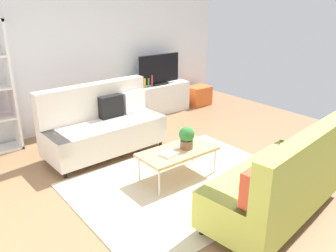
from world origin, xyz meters
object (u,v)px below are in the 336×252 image
Objects in this scene: coffee_table at (178,152)px; potted_plant at (187,137)px; couch_green at (279,183)px; bottle_2 at (152,81)px; tv at (159,70)px; vase_0 at (135,83)px; couch_beige at (103,126)px; bottle_0 at (144,83)px; table_book_0 at (169,154)px; bottle_1 at (148,82)px; tv_console at (159,99)px; storage_trunk at (199,96)px.

coffee_table is 3.47× the size of potted_plant.
couch_green reaches higher than bottle_2.
vase_0 is at bearing 173.12° from tv.
couch_beige is 1.79m from vase_0.
tv is at bearing 2.88° from bottle_0.
couch_beige is 1.93× the size of tv.
couch_green is 1.46m from table_book_0.
bottle_1 is at bearing 180.00° from bottle_2.
couch_beige is at bearing -150.68° from tv_console.
tv_console is 0.49m from bottle_2.
coffee_table is 0.79× the size of tv_console.
bottle_2 is (-0.21, -0.04, 0.44)m from tv_console.
tv_console is (1.25, 3.93, -0.12)m from couch_green.
bottle_1 is 0.78× the size of bottle_2.
vase_0 is 0.82× the size of bottle_2.
bottle_2 is (1.34, 2.47, 0.37)m from coffee_table.
bottle_2 is at bearing 61.51° from coffee_table.
tv is at bearing -6.88° from vase_0.
potted_plant is 1.32× the size of table_book_0.
potted_plant reaches higher than table_book_0.
tv reaches higher than coffee_table.
bottle_2 is at bearing 64.19° from potted_plant.
couch_green reaches higher than bottle_0.
tv is at bearing -153.29° from couch_beige.
couch_green reaches higher than tv_console.
bottle_1 is at bearing 65.91° from potted_plant.
storage_trunk is at bearing 42.29° from coffee_table.
table_book_0 is at bearing -119.72° from bottle_1.
vase_0 reaches higher than coffee_table.
couch_green is 10.26× the size of bottle_0.
tv is 5.17× the size of vase_0.
couch_beige and couch_green have the same top height.
vase_0 reaches higher than potted_plant.
vase_0 is at bearing 72.14° from potted_plant.
couch_green is 4.05m from vase_0.
vase_0 is 0.20m from bottle_0.
tv reaches higher than table_book_0.
tv_console is at bearing 174.81° from storage_trunk.
couch_beige reaches higher than bottle_0.
potted_plant is at bearing -115.81° from bottle_2.
tv is at bearing 64.70° from couch_green.
tv_console reaches higher than storage_trunk.
couch_beige is 9.98× the size of vase_0.
bottle_0 reaches higher than bottle_1.
table_book_0 is (-1.73, -2.55, 0.11)m from tv_console.
potted_plant is (-0.16, 1.40, 0.15)m from couch_green.
coffee_table is 5.66× the size of bottle_0.
bottle_0 is at bearing -147.89° from couch_beige.
couch_beige is 1.38× the size of tv_console.
table_book_0 is (-0.48, 1.38, -0.01)m from couch_green.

